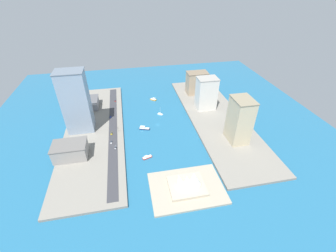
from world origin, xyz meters
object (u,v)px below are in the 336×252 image
at_px(warehouse_low_gray, 87,103).
at_px(sedan_silver, 116,147).
at_px(tower_tall_glass, 76,102).
at_px(water_taxi_orange, 153,99).
at_px(opera_landmark, 188,182).
at_px(van_white, 111,142).
at_px(pickup_red, 115,101).
at_px(sailboat_small_white, 160,114).
at_px(taxi_yellow_cab, 111,133).
at_px(patrol_launch_navy, 144,128).
at_px(apartment_midrise_tan, 197,83).
at_px(traffic_light_waterfront, 118,129).
at_px(hatchback_blue, 111,116).
at_px(hotel_broad_white, 206,93).
at_px(tugboat_red, 147,157).
at_px(office_block_beige, 240,120).

distance_m(warehouse_low_gray, sedan_silver, 108.92).
relative_size(tower_tall_glass, sedan_silver, 15.51).
distance_m(water_taxi_orange, opera_landmark, 178.95).
bearing_deg(van_white, pickup_red, -92.69).
height_order(sailboat_small_white, taxi_yellow_cab, sailboat_small_white).
xyz_separation_m(tower_tall_glass, pickup_red, (-40.12, -66.60, -36.64)).
xyz_separation_m(patrol_launch_navy, taxi_yellow_cab, (39.79, 6.27, 2.06)).
xyz_separation_m(sailboat_small_white, taxi_yellow_cab, (65.84, 37.32, 2.57)).
xyz_separation_m(tower_tall_glass, apartment_midrise_tan, (-168.83, -70.59, -20.22)).
height_order(tower_tall_glass, traffic_light_waterfront, tower_tall_glass).
bearing_deg(hatchback_blue, hotel_broad_white, 179.71).
xyz_separation_m(sailboat_small_white, tugboat_red, (28.63, 85.43, 0.12)).
bearing_deg(pickup_red, opera_landmark, 109.36).
distance_m(office_block_beige, hotel_broad_white, 79.21).
height_order(apartment_midrise_tan, pickup_red, apartment_midrise_tan).
distance_m(sedan_silver, hatchback_blue, 68.24).
relative_size(taxi_yellow_cab, traffic_light_waterfront, 0.76).
height_order(patrol_launch_navy, tugboat_red, patrol_launch_navy).
bearing_deg(office_block_beige, van_white, -8.64).
bearing_deg(van_white, opera_landmark, 130.98).
bearing_deg(water_taxi_orange, opera_landmark, 91.82).
height_order(sedan_silver, van_white, sedan_silver).
relative_size(water_taxi_orange, warehouse_low_gray, 0.31).
xyz_separation_m(tugboat_red, sedan_silver, (32.62, -19.86, 2.58)).
height_order(patrol_launch_navy, tower_tall_glass, tower_tall_glass).
relative_size(office_block_beige, taxi_yellow_cab, 10.65).
bearing_deg(pickup_red, hatchback_blue, 82.00).
height_order(water_taxi_orange, hatchback_blue, hatchback_blue).
xyz_separation_m(sailboat_small_white, hatchback_blue, (67.33, -2.40, 2.66)).
bearing_deg(traffic_light_waterfront, warehouse_low_gray, -58.61).
relative_size(pickup_red, opera_landmark, 0.13).
relative_size(water_taxi_orange, traffic_light_waterfront, 1.55).
bearing_deg(patrol_launch_navy, pickup_red, -65.94).
bearing_deg(opera_landmark, traffic_light_waterfront, -58.94).
height_order(tugboat_red, taxi_yellow_cab, taxi_yellow_cab).
relative_size(patrol_launch_navy, hotel_broad_white, 0.31).
bearing_deg(office_block_beige, hotel_broad_white, -82.14).
bearing_deg(pickup_red, van_white, 87.31).
relative_size(water_taxi_orange, hatchback_blue, 1.98).
xyz_separation_m(office_block_beige, apartment_midrise_tan, (8.77, -127.94, -8.97)).
bearing_deg(water_taxi_orange, hotel_broad_white, 147.88).
height_order(office_block_beige, taxi_yellow_cab, office_block_beige).
distance_m(patrol_launch_navy, hotel_broad_white, 100.26).
height_order(tugboat_red, apartment_midrise_tan, apartment_midrise_tan).
xyz_separation_m(tugboat_red, tower_tall_glass, (72.51, -66.12, 39.16)).
relative_size(hotel_broad_white, van_white, 9.73).
bearing_deg(opera_landmark, office_block_beige, -142.23).
distance_m(hatchback_blue, opera_landmark, 153.26).
bearing_deg(traffic_light_waterfront, sedan_silver, 83.30).
height_order(patrol_launch_navy, office_block_beige, office_block_beige).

